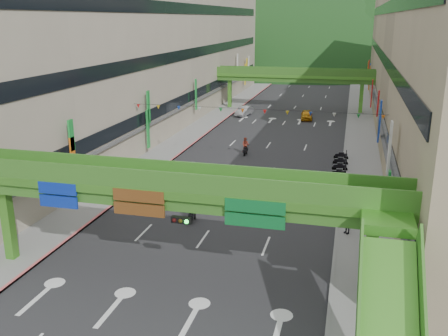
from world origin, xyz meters
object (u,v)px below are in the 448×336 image
at_px(overpass_near, 183,204).
at_px(scooter_rider_mid, 245,146).
at_px(car_yellow, 307,115).
at_px(car_silver, 244,111).
at_px(scooter_rider_near, 191,211).
at_px(pedestrian_red, 349,197).

bearing_deg(overpass_near, scooter_rider_mid, 95.30).
height_order(overpass_near, car_yellow, overpass_near).
bearing_deg(car_silver, scooter_rider_near, -74.14).
distance_m(car_yellow, pedestrian_red, 37.26).
bearing_deg(pedestrian_red, car_yellow, 113.71).
distance_m(overpass_near, scooter_rider_near, 10.76).
bearing_deg(overpass_near, scooter_rider_near, 105.98).
xyz_separation_m(overpass_near, car_silver, (-7.93, 52.99, -4.45)).
xyz_separation_m(car_silver, car_yellow, (9.98, -0.90, -0.02)).
xyz_separation_m(overpass_near, car_yellow, (2.05, 52.09, -4.48)).
distance_m(scooter_rider_near, car_silver, 43.82).
relative_size(scooter_rider_near, car_silver, 0.43).
distance_m(overpass_near, pedestrian_red, 18.33).
bearing_deg(scooter_rider_mid, car_yellow, 78.04).
distance_m(car_silver, car_yellow, 10.03).
height_order(overpass_near, scooter_rider_mid, overpass_near).
bearing_deg(car_yellow, overpass_near, -97.50).
distance_m(overpass_near, car_yellow, 52.32).
bearing_deg(car_silver, pedestrian_red, -56.87).
distance_m(overpass_near, car_silver, 53.76).
height_order(overpass_near, pedestrian_red, overpass_near).
relative_size(scooter_rider_mid, car_silver, 0.45).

